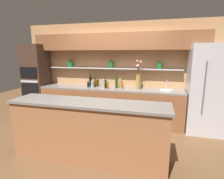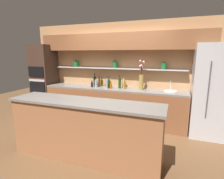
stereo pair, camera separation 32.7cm
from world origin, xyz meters
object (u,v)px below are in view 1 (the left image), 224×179
object	(u,v)px
refrigerator	(207,90)
bottle_sauce_8	(88,85)
bottle_wine_3	(105,83)
bottle_sauce_1	(122,85)
bottle_spirit_4	(92,84)
bottle_spirit_2	(104,84)
bottle_spirit_0	(95,82)
bottle_wine_5	(117,83)
oven_tower	(37,81)
sink_fixture	(167,90)
bottle_spirit_10	(120,83)
bottle_sauce_9	(108,86)
bottle_oil_6	(98,83)
flower_vase	(138,79)
bottle_wine_7	(91,81)

from	to	relation	value
refrigerator	bottle_sauce_8	bearing A→B (deg)	-179.53
refrigerator	bottle_wine_3	bearing A→B (deg)	178.35
bottle_sauce_1	bottle_spirit_4	world-z (taller)	bottle_spirit_4
bottle_spirit_2	refrigerator	bearing A→B (deg)	1.87
bottle_spirit_0	bottle_sauce_1	bearing A→B (deg)	-5.35
bottle_spirit_2	bottle_sauce_1	bearing A→B (deg)	16.13
bottle_wine_5	oven_tower	bearing A→B (deg)	-179.31
sink_fixture	bottle_sauce_1	bearing A→B (deg)	179.90
bottle_spirit_10	bottle_spirit_2	bearing A→B (deg)	-143.37
oven_tower	bottle_spirit_4	size ratio (longest dim) A/B	8.48
bottle_sauce_9	bottle_spirit_10	bearing A→B (deg)	44.37
bottle_spirit_0	bottle_sauce_9	distance (m)	0.44
bottle_sauce_8	bottle_spirit_10	xyz separation A→B (m)	(0.81, 0.22, 0.05)
bottle_wine_5	bottle_spirit_10	world-z (taller)	bottle_wine_5
bottle_wine_5	bottle_oil_6	size ratio (longest dim) A/B	1.43
bottle_spirit_4	oven_tower	bearing A→B (deg)	178.29
bottle_spirit_0	bottle_spirit_2	bearing A→B (deg)	-33.88
bottle_wine_5	bottle_spirit_10	bearing A→B (deg)	63.06
flower_vase	bottle_spirit_0	xyz separation A→B (m)	(-1.15, 0.05, -0.15)
bottle_wine_3	bottle_spirit_4	world-z (taller)	bottle_wine_3
sink_fixture	bottle_spirit_0	size ratio (longest dim) A/B	1.12
bottle_wine_3	bottle_oil_6	bearing A→B (deg)	151.93
bottle_spirit_4	refrigerator	bearing A→B (deg)	0.32
sink_fixture	bottle_spirit_10	xyz separation A→B (m)	(-1.18, 0.15, 0.09)
refrigerator	bottle_oil_6	distance (m)	2.67
bottle_wine_3	bottle_sauce_8	size ratio (longest dim) A/B	1.71
oven_tower	bottle_oil_6	size ratio (longest dim) A/B	8.65
bottle_sauce_8	bottle_wine_5	bearing A→B (deg)	6.73
bottle_spirit_2	bottle_sauce_8	xyz separation A→B (m)	(-0.45, 0.06, -0.05)
oven_tower	sink_fixture	bearing A→B (deg)	0.19
flower_vase	sink_fixture	xyz separation A→B (m)	(0.69, -0.02, -0.24)
oven_tower	bottle_spirit_10	xyz separation A→B (m)	(2.43, 0.16, 0.01)
oven_tower	bottle_sauce_1	xyz separation A→B (m)	(2.51, 0.01, -0.02)
bottle_wine_5	bottle_sauce_8	xyz separation A→B (m)	(-0.75, -0.09, -0.06)
bottle_wine_3	bottle_sauce_1	bearing A→B (deg)	-2.46
flower_vase	bottle_sauce_1	size ratio (longest dim) A/B	4.00
bottle_wine_3	bottle_sauce_9	bearing A→B (deg)	-51.54
bottle_wine_5	bottle_sauce_9	xyz separation A→B (m)	(-0.20, -0.13, -0.06)
oven_tower	bottle_wine_5	size ratio (longest dim) A/B	6.03
sink_fixture	bottle_sauce_8	distance (m)	1.99
bottle_oil_6	bottle_sauce_8	bearing A→B (deg)	-129.54
bottle_sauce_1	bottle_spirit_4	size ratio (longest dim) A/B	0.75
bottle_wine_3	bottle_sauce_9	world-z (taller)	bottle_wine_3
bottle_spirit_0	bottle_wine_3	xyz separation A→B (m)	(0.30, -0.05, -0.01)
oven_tower	bottle_sauce_8	xyz separation A→B (m)	(1.61, -0.06, -0.03)
bottle_sauce_1	oven_tower	bearing A→B (deg)	-179.69
flower_vase	bottle_wine_7	xyz separation A→B (m)	(-1.32, 0.12, -0.14)
bottle_wine_3	bottle_sauce_8	bearing A→B (deg)	-168.35
refrigerator	bottle_wine_3	world-z (taller)	refrigerator
refrigerator	bottle_sauce_9	bearing A→B (deg)	-178.48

